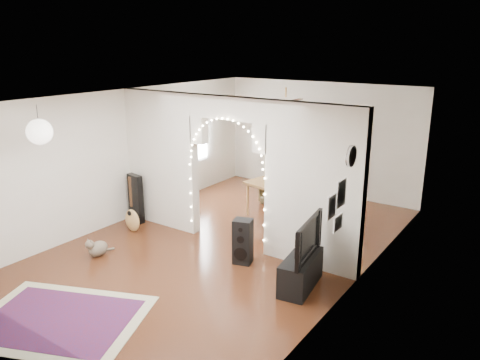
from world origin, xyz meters
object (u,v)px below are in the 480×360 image
Objects in this scene: floor_speaker at (243,242)px; media_console at (301,272)px; dining_table at (276,187)px; dining_chair_left at (274,193)px; dining_chair_right at (333,210)px; acoustic_guitar at (132,212)px; bookcase at (298,157)px.

floor_speaker is 1.20m from media_console.
dining_table reaches higher than dining_chair_left.
dining_chair_left is at bearing 170.35° from dining_chair_right.
media_console is 1.62× the size of dining_chair_right.
acoustic_guitar is 0.54× the size of bookcase.
bookcase reaches higher than floor_speaker.
acoustic_guitar is 4.44m from bookcase.
dining_chair_left is 1.67m from dining_chair_right.
dining_chair_right reaches higher than media_console.
dining_table is 1.02m from dining_chair_left.
floor_speaker is at bearing -67.67° from dining_chair_left.
media_console is at bearing -40.72° from dining_table.
acoustic_guitar reaches higher than dining_chair_right.
dining_table is (0.50, -1.92, -0.19)m from bookcase.
bookcase is at bearing 116.23° from dining_table.
bookcase is 1.30× the size of dining_table.
dining_table is 2.46× the size of dining_chair_left.
dining_table is at bearing 89.13° from floor_speaker.
floor_speaker is 0.58× the size of dining_table.
floor_speaker is 2.59m from dining_chair_right.
acoustic_guitar is 3.36m from dining_chair_left.
acoustic_guitar is at bearing -119.12° from dining_table.
bookcase is 3.20× the size of dining_chair_left.
dining_table is at bearing -157.22° from dining_chair_right.
dining_chair_right is at bearing 30.33° from dining_table.
media_console reaches higher than dining_chair_left.
acoustic_guitar reaches higher than dining_table.
acoustic_guitar reaches higher than media_console.
dining_table is at bearing 51.58° from acoustic_guitar.
bookcase reaches higher than dining_chair_right.
floor_speaker reaches higher than media_console.
dining_chair_right is at bearing 95.58° from media_console.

